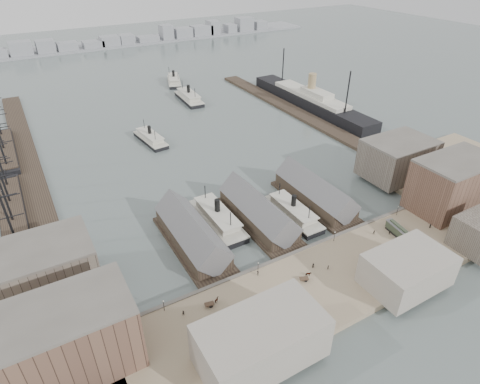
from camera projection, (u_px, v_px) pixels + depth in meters
ground at (285, 248)px, 134.18m from camera, size 900.00×900.00×0.00m
quay at (324, 284)px, 118.97m from camera, size 180.00×30.00×2.00m
seawall at (294, 255)px, 129.75m from camera, size 180.00×1.20×2.30m
west_wharf at (30, 170)px, 178.46m from camera, size 10.00×220.00×1.60m
east_wharf at (305, 117)px, 232.79m from camera, size 10.00×180.00×1.60m
ferry_shed_west at (192, 234)px, 133.13m from camera, size 14.00×42.00×12.60m
ferry_shed_center at (258, 212)px, 144.11m from camera, size 14.00×42.00×12.60m
ferry_shed_east at (315, 193)px, 155.09m from camera, size 14.00×42.00×12.60m
warehouse_west_front at (63, 342)px, 89.96m from camera, size 32.00×18.00×18.00m
warehouse_west_back at (46, 268)px, 113.05m from camera, size 26.00×20.00×14.00m
warehouse_east_front at (452, 184)px, 147.14m from camera, size 30.00×18.00×19.00m
warehouse_east_back at (397, 159)px, 168.87m from camera, size 28.00×20.00×15.00m
street_bldg_center at (407, 270)px, 115.41m from camera, size 24.00×16.00×10.00m
street_bldg_west at (261, 341)px, 93.76m from camera, size 30.00×16.00×12.00m
lamp_post_far_w at (164, 304)px, 107.53m from camera, size 0.44×0.44×3.92m
lamp_post_near_w at (258, 266)px, 120.20m from camera, size 0.44×0.44×3.92m
lamp_post_near_e at (335, 235)px, 132.87m from camera, size 0.44×0.44×3.92m
lamp_post_far_e at (398, 209)px, 145.55m from camera, size 0.44×0.44×3.92m
far_shore at (77, 46)px, 376.59m from camera, size 500.00×40.00×15.72m
ferry_docked_west at (218, 218)px, 144.65m from camera, size 9.17×30.58×10.92m
ferry_docked_east at (293, 212)px, 148.25m from camera, size 8.41×28.04×10.01m
ferry_open_near at (150, 138)px, 204.12m from camera, size 10.58×26.64×9.26m
ferry_open_mid at (189, 97)px, 256.37m from camera, size 10.93×31.37×11.04m
ferry_open_far at (174, 80)px, 288.06m from camera, size 16.89×29.25×10.01m
sailing_ship_near at (12, 213)px, 147.20m from camera, size 8.62×59.38×35.43m
sailing_ship_mid at (5, 151)px, 190.57m from camera, size 9.13×52.78×37.55m
ocean_steamer at (311, 100)px, 246.21m from camera, size 14.11×103.13×20.63m
tram at (398, 231)px, 136.12m from camera, size 3.94×10.20×3.54m
horse_cart_left at (215, 301)px, 110.86m from camera, size 4.79×2.31×1.55m
horse_cart_center at (307, 276)px, 119.23m from camera, size 4.84×2.88×1.46m
horse_cart_right at (388, 249)px, 129.49m from camera, size 4.77×2.31×1.57m
pedestrian_0 at (183, 313)px, 107.19m from camera, size 0.68×0.52×1.76m
pedestrian_1 at (235, 332)px, 101.86m from camera, size 1.05×0.93×1.81m
pedestrian_2 at (258, 273)px, 120.19m from camera, size 1.16×0.90×1.58m
pedestrian_3 at (311, 310)px, 108.19m from camera, size 0.66×1.00×1.57m
pedestrian_4 at (313, 265)px, 123.09m from camera, size 0.90×0.73×1.59m
pedestrian_5 at (328, 267)px, 122.26m from camera, size 0.66×0.72×1.62m
pedestrian_6 at (374, 232)px, 136.93m from camera, size 1.00×0.90×1.69m
pedestrian_7 at (426, 253)px, 128.00m from camera, size 1.02×0.60×1.57m
pedestrian_8 at (390, 232)px, 137.06m from camera, size 0.94×0.42×1.58m
pedestrian_9 at (430, 226)px, 140.08m from camera, size 0.94×0.81×1.62m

